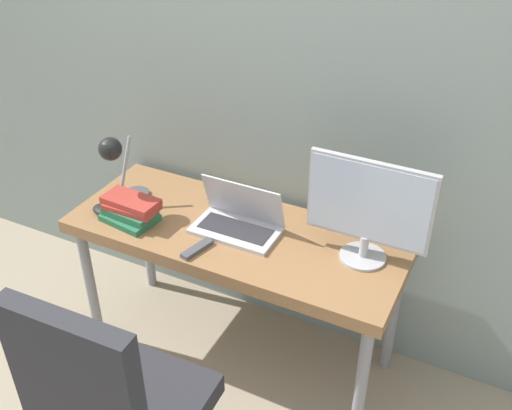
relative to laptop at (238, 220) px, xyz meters
The scene contains 10 objects.
ground_plane 0.84m from the laptop, 91.15° to the right, with size 12.00×12.00×0.00m, color tan.
wall_back 0.62m from the laptop, 91.01° to the left, with size 8.00×0.05×2.60m.
desk 0.12m from the laptop, 118.21° to the right, with size 1.48×0.59×0.74m.
laptop is the anchor object (origin of this frame).
monitor 0.58m from the laptop, ahead, with size 0.50×0.19×0.44m.
desk_lamp 0.60m from the laptop, behind, with size 0.12×0.25×0.36m.
office_chair 0.93m from the laptop, 90.50° to the right, with size 0.59×0.62×1.09m.
book_stack 0.48m from the laptop, 161.85° to the right, with size 0.26×0.19×0.11m.
tv_remote 0.23m from the laptop, 110.65° to the right, with size 0.08×0.16×0.02m.
game_controller 0.60m from the laptop, 164.75° to the right, with size 0.15×0.10×0.04m.
Camera 1 is at (1.02, -1.56, 2.25)m, focal length 42.00 mm.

